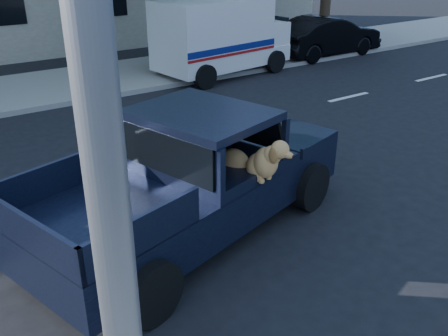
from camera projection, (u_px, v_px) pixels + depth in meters
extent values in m
plane|color=black|center=(162.00, 228.00, 8.10)|extent=(120.00, 120.00, 0.00)
cube|color=gray|center=(18.00, 92.00, 14.97)|extent=(60.00, 4.00, 0.15)
cylinder|color=#332619|center=(157.00, 5.00, 16.94)|extent=(0.44, 0.44, 4.40)
cube|color=black|center=(191.00, 193.00, 7.77)|extent=(5.81, 3.50, 0.69)
cube|color=black|center=(264.00, 134.00, 8.94)|extent=(2.08, 2.44, 0.17)
cube|color=black|center=(201.00, 115.00, 7.44)|extent=(2.11, 2.38, 0.13)
cube|color=black|center=(236.00, 123.00, 8.18)|extent=(0.75, 1.80, 0.59)
cube|color=black|center=(234.00, 180.00, 7.74)|extent=(0.71, 0.71, 0.40)
cube|color=black|center=(303.00, 153.00, 7.49)|extent=(0.11, 0.08, 0.17)
cube|color=silver|center=(222.00, 57.00, 17.01)|extent=(4.81, 2.65, 0.55)
cube|color=silver|center=(212.00, 25.00, 16.29)|extent=(3.95, 2.53, 1.64)
cube|color=silver|center=(260.00, 31.00, 17.82)|extent=(1.23, 2.13, 0.76)
cube|color=navy|center=(234.00, 49.00, 15.83)|extent=(3.68, 0.50, 0.20)
cube|color=#9E0F0F|center=(234.00, 54.00, 15.90)|extent=(3.68, 0.50, 0.08)
imported|color=black|center=(327.00, 36.00, 19.58)|extent=(1.70, 4.70, 1.54)
cube|color=yellow|center=(111.00, 296.00, 3.35)|extent=(0.16, 0.03, 0.41)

